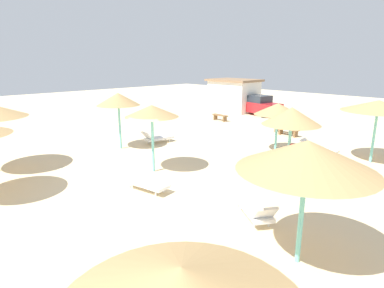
{
  "coord_description": "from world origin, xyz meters",
  "views": [
    {
      "loc": [
        9.79,
        -6.42,
        4.74
      ],
      "look_at": [
        0.0,
        3.0,
        1.2
      ],
      "focal_mm": 30.13,
      "sensor_mm": 36.0,
      "label": 1
    }
  ],
  "objects_px": {
    "parasol_7": "(278,109)",
    "lounger_5": "(256,210)",
    "lounger_2": "(145,182)",
    "bench_0": "(284,128)",
    "bench_2": "(220,116)",
    "bench_1": "(288,130)",
    "beach_cabana": "(234,95)",
    "parasol_2": "(152,111)",
    "parasol_4": "(378,106)",
    "lounger_3": "(157,138)",
    "parked_car": "(259,105)",
    "parasol_8": "(292,117)",
    "parasol_5": "(307,156)",
    "parasol_3": "(118,99)",
    "lounger_4": "(318,148)"
  },
  "relations": [
    {
      "from": "parasol_7",
      "to": "lounger_5",
      "type": "bearing_deg",
      "value": -62.23
    },
    {
      "from": "lounger_2",
      "to": "lounger_5",
      "type": "height_order",
      "value": "lounger_5"
    },
    {
      "from": "bench_0",
      "to": "bench_2",
      "type": "bearing_deg",
      "value": 177.0
    },
    {
      "from": "bench_1",
      "to": "beach_cabana",
      "type": "bearing_deg",
      "value": 147.94
    },
    {
      "from": "parasol_2",
      "to": "bench_1",
      "type": "relative_size",
      "value": 1.93
    },
    {
      "from": "parasol_4",
      "to": "lounger_3",
      "type": "height_order",
      "value": "parasol_4"
    },
    {
      "from": "parasol_4",
      "to": "beach_cabana",
      "type": "xyz_separation_m",
      "value": [
        -14.88,
        8.0,
        -1.18
      ]
    },
    {
      "from": "lounger_3",
      "to": "bench_1",
      "type": "distance_m",
      "value": 8.51
    },
    {
      "from": "bench_0",
      "to": "bench_1",
      "type": "relative_size",
      "value": 1.01
    },
    {
      "from": "parasol_7",
      "to": "bench_2",
      "type": "bearing_deg",
      "value": 149.11
    },
    {
      "from": "lounger_2",
      "to": "parked_car",
      "type": "height_order",
      "value": "parked_car"
    },
    {
      "from": "lounger_3",
      "to": "parasol_8",
      "type": "bearing_deg",
      "value": -0.16
    },
    {
      "from": "parasol_8",
      "to": "lounger_5",
      "type": "relative_size",
      "value": 1.57
    },
    {
      "from": "bench_1",
      "to": "beach_cabana",
      "type": "xyz_separation_m",
      "value": [
        -9.2,
        5.76,
        1.18
      ]
    },
    {
      "from": "parasol_2",
      "to": "bench_2",
      "type": "xyz_separation_m",
      "value": [
        -6.11,
        11.37,
        -2.32
      ]
    },
    {
      "from": "lounger_5",
      "to": "bench_2",
      "type": "xyz_separation_m",
      "value": [
        -11.83,
        11.84,
        0.02
      ]
    },
    {
      "from": "parasol_5",
      "to": "parasol_8",
      "type": "height_order",
      "value": "parasol_5"
    },
    {
      "from": "parasol_2",
      "to": "parasol_5",
      "type": "height_order",
      "value": "parasol_5"
    },
    {
      "from": "parasol_8",
      "to": "bench_2",
      "type": "bearing_deg",
      "value": 142.75
    },
    {
      "from": "parasol_2",
      "to": "parasol_8",
      "type": "distance_m",
      "value": 5.65
    },
    {
      "from": "parasol_7",
      "to": "parasol_2",
      "type": "bearing_deg",
      "value": -107.57
    },
    {
      "from": "parasol_5",
      "to": "beach_cabana",
      "type": "xyz_separation_m",
      "value": [
        -16.37,
        17.75,
        -1.15
      ]
    },
    {
      "from": "parasol_7",
      "to": "lounger_3",
      "type": "relative_size",
      "value": 1.36
    },
    {
      "from": "parasol_8",
      "to": "parked_car",
      "type": "distance_m",
      "value": 16.73
    },
    {
      "from": "bench_0",
      "to": "parasol_7",
      "type": "bearing_deg",
      "value": -64.49
    },
    {
      "from": "parasol_5",
      "to": "parasol_7",
      "type": "height_order",
      "value": "parasol_5"
    },
    {
      "from": "beach_cabana",
      "to": "bench_1",
      "type": "bearing_deg",
      "value": -32.06
    },
    {
      "from": "parasol_5",
      "to": "beach_cabana",
      "type": "height_order",
      "value": "parasol_5"
    },
    {
      "from": "parasol_8",
      "to": "lounger_5",
      "type": "bearing_deg",
      "value": -73.92
    },
    {
      "from": "parasol_3",
      "to": "parasol_7",
      "type": "distance_m",
      "value": 8.4
    },
    {
      "from": "lounger_2",
      "to": "bench_2",
      "type": "distance_m",
      "value": 14.92
    },
    {
      "from": "parasol_5",
      "to": "lounger_5",
      "type": "height_order",
      "value": "parasol_5"
    },
    {
      "from": "parasol_5",
      "to": "parked_car",
      "type": "xyz_separation_m",
      "value": [
        -13.35,
        17.67,
        -1.86
      ]
    },
    {
      "from": "bench_1",
      "to": "bench_2",
      "type": "bearing_deg",
      "value": 172.46
    },
    {
      "from": "lounger_5",
      "to": "parked_car",
      "type": "height_order",
      "value": "parked_car"
    },
    {
      "from": "lounger_5",
      "to": "parked_car",
      "type": "bearing_deg",
      "value": 124.42
    },
    {
      "from": "parasol_7",
      "to": "lounger_2",
      "type": "height_order",
      "value": "parasol_7"
    },
    {
      "from": "lounger_3",
      "to": "bench_2",
      "type": "relative_size",
      "value": 1.25
    },
    {
      "from": "lounger_3",
      "to": "parasol_4",
      "type": "bearing_deg",
      "value": 26.74
    },
    {
      "from": "lounger_4",
      "to": "parked_car",
      "type": "xyz_separation_m",
      "value": [
        -9.46,
        8.39,
        0.51
      ]
    },
    {
      "from": "parasol_7",
      "to": "bench_1",
      "type": "bearing_deg",
      "value": 111.29
    },
    {
      "from": "parasol_4",
      "to": "parasol_3",
      "type": "bearing_deg",
      "value": -145.33
    },
    {
      "from": "parasol_2",
      "to": "lounger_2",
      "type": "relative_size",
      "value": 1.48
    },
    {
      "from": "parasol_2",
      "to": "parasol_4",
      "type": "relative_size",
      "value": 0.92
    },
    {
      "from": "lounger_2",
      "to": "bench_1",
      "type": "bearing_deg",
      "value": 94.5
    },
    {
      "from": "parasol_3",
      "to": "beach_cabana",
      "type": "height_order",
      "value": "parasol_3"
    },
    {
      "from": "parasol_5",
      "to": "bench_0",
      "type": "distance_m",
      "value": 14.95
    },
    {
      "from": "lounger_5",
      "to": "parasol_8",
      "type": "bearing_deg",
      "value": 106.08
    },
    {
      "from": "parasol_3",
      "to": "parasol_5",
      "type": "height_order",
      "value": "parasol_3"
    },
    {
      "from": "parasol_3",
      "to": "parasol_4",
      "type": "bearing_deg",
      "value": 34.67
    }
  ]
}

